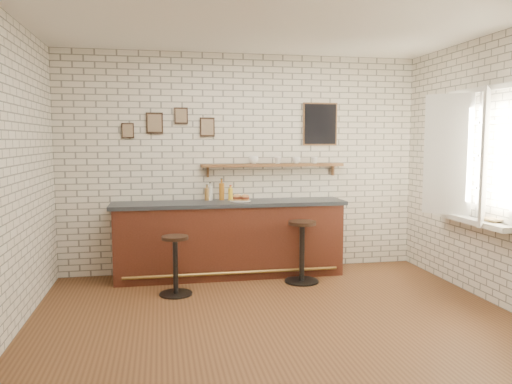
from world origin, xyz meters
TOP-DOWN VIEW (x-y plane):
  - ground at (0.00, 0.00)m, footprint 5.00×5.00m
  - bar_counter at (-0.24, 1.70)m, footprint 3.10×0.65m
  - sandwich_plate at (-0.09, 1.72)m, footprint 0.28×0.28m
  - ciabatta_sandwich at (-0.08, 1.72)m, footprint 0.25×0.18m
  - potato_chips at (-0.11, 1.71)m, footprint 0.26×0.17m
  - bitters_bottle_brown at (-0.52, 1.88)m, footprint 0.07×0.07m
  - bitters_bottle_white at (-0.48, 1.88)m, footprint 0.06×0.06m
  - bitters_bottle_amber at (-0.32, 1.88)m, footprint 0.07×0.07m
  - condiment_bottle_yellow at (-0.20, 1.88)m, footprint 0.06×0.06m
  - bar_stool_left at (-0.98, 0.99)m, footprint 0.40×0.40m
  - bar_stool_right at (0.63, 1.22)m, footprint 0.44×0.44m
  - wall_shelf at (0.40, 1.90)m, footprint 2.00×0.18m
  - shelf_cup_a at (0.13, 1.90)m, footprint 0.14×0.14m
  - shelf_cup_b at (0.47, 1.90)m, footprint 0.14×0.14m
  - shelf_cup_c at (0.74, 1.90)m, footprint 0.16×0.16m
  - shelf_cup_d at (1.00, 1.90)m, footprint 0.11×0.11m
  - back_wall_decor at (0.23, 1.98)m, footprint 2.96×0.02m
  - window_sill at (2.40, 0.30)m, footprint 0.20×1.35m
  - casement_window at (2.36, 0.30)m, footprint 0.40×1.30m
  - book_lower at (2.38, 0.01)m, footprint 0.22×0.26m
  - book_upper at (2.38, 0.01)m, footprint 0.19×0.25m

SIDE VIEW (x-z plane):
  - ground at x=0.00m, z-range 0.00..0.00m
  - bar_stool_left at x=-0.98m, z-range 0.03..0.73m
  - bar_stool_right at x=0.63m, z-range 0.03..0.82m
  - bar_counter at x=-0.24m, z-range 0.00..1.01m
  - window_sill at x=2.40m, z-range 0.87..0.93m
  - book_lower at x=2.38m, z-range 0.93..0.95m
  - book_upper at x=2.38m, z-range 0.95..0.97m
  - sandwich_plate at x=-0.09m, z-range 1.01..1.02m
  - potato_chips at x=-0.11m, z-range 1.02..1.03m
  - ciabatta_sandwich at x=-0.08m, z-range 1.02..1.10m
  - condiment_bottle_yellow at x=-0.20m, z-range 0.99..1.20m
  - bitters_bottle_brown at x=-0.52m, z-range 0.99..1.21m
  - bitters_bottle_white at x=-0.48m, z-range 0.99..1.23m
  - bitters_bottle_amber at x=-0.32m, z-range 0.98..1.28m
  - wall_shelf at x=0.40m, z-range 1.39..1.57m
  - shelf_cup_d at x=1.00m, z-range 1.50..1.59m
  - shelf_cup_c at x=0.74m, z-range 1.50..1.59m
  - shelf_cup_b at x=0.47m, z-range 1.50..1.60m
  - shelf_cup_a at x=0.13m, z-range 1.50..1.61m
  - casement_window at x=2.36m, z-range 0.87..2.43m
  - back_wall_decor at x=0.23m, z-range 1.77..2.33m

